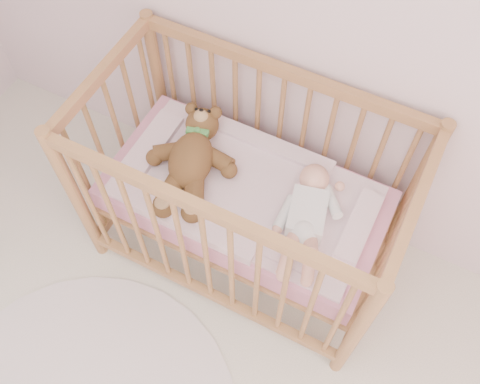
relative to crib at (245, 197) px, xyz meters
The scene contains 5 objects.
crib is the anchor object (origin of this frame).
mattress 0.01m from the crib, ahead, with size 1.22×0.62×0.13m, color pink.
blanket 0.06m from the crib, ahead, with size 1.10×0.58×0.06m, color pink, non-canonical shape.
baby 0.32m from the crib, ahead, with size 0.27×0.57×0.14m, color white, non-canonical shape.
teddy_bear 0.29m from the crib, behind, with size 0.42×0.60×0.17m, color brown, non-canonical shape.
Camera 1 is at (0.35, 0.52, 2.53)m, focal length 40.00 mm.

